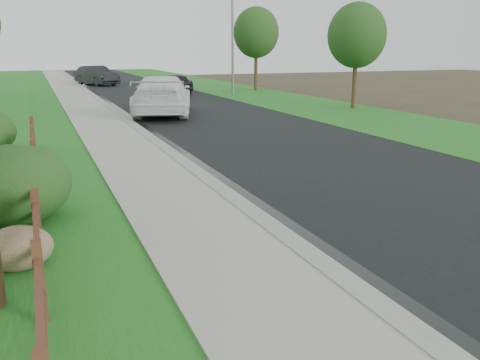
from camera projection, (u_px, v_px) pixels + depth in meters
name	position (u px, v px, depth m)	size (l,w,h in m)	color
road	(149.00, 93.00, 38.06)	(8.00, 90.00, 0.02)	black
curb	(91.00, 94.00, 36.53)	(0.40, 90.00, 0.12)	gray
wet_gutter	(96.00, 95.00, 36.67)	(0.50, 90.00, 0.00)	black
sidewalk	(72.00, 95.00, 36.06)	(2.20, 90.00, 0.10)	#A59E90
grass_strip	(44.00, 96.00, 35.38)	(1.60, 90.00, 0.06)	#19591C
verge_far	(235.00, 90.00, 40.56)	(6.00, 90.00, 0.04)	#19591C
ranch_fence	(36.00, 198.00, 9.27)	(0.12, 16.92, 1.10)	#4B2519
white_suv	(162.00, 95.00, 25.40)	(2.73, 6.71, 1.95)	white
dark_car_mid	(175.00, 83.00, 38.10)	(1.69, 4.19, 1.43)	black
dark_car_far	(97.00, 76.00, 45.89)	(1.81, 5.20, 1.71)	black
streetlight	(230.00, 25.00, 35.99)	(1.97, 0.61, 8.59)	slate
boulder	(18.00, 248.00, 7.67)	(1.04, 0.78, 0.69)	brown
shrub_b	(12.00, 185.00, 9.62)	(2.18, 2.18, 1.53)	#1B3E16
tree_near_right	(357.00, 36.00, 27.29)	(3.16, 3.16, 5.68)	#3B2C18
tree_mid_right	(256.00, 33.00, 39.28)	(3.53, 3.53, 6.39)	#3B2C18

